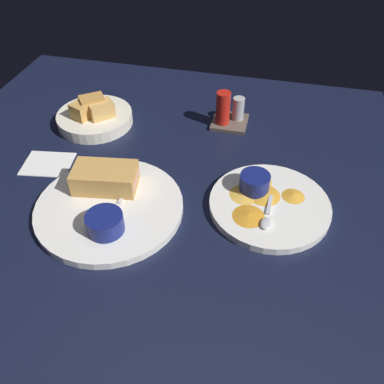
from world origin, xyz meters
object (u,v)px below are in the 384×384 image
(spoon_by_gravy_ramekin, at_px, (267,219))
(bread_basket_rear, at_px, (95,116))
(plate_sandwich_main, at_px, (110,208))
(plate_chips_companion, at_px, (269,205))
(ramekin_light_gravy, at_px, (255,182))
(condiment_caddy, at_px, (229,113))
(ramekin_dark_sauce, at_px, (105,222))
(sandwich_half_near, at_px, (105,178))
(spoon_by_dark_ramekin, at_px, (117,208))

(spoon_by_gravy_ramekin, distance_m, bread_basket_rear, 0.54)
(plate_sandwich_main, xyz_separation_m, plate_chips_companion, (0.32, 0.08, 0.00))
(ramekin_light_gravy, distance_m, condiment_caddy, 0.28)
(condiment_caddy, bearing_deg, spoon_by_gravy_ramekin, -68.68)
(ramekin_light_gravy, distance_m, bread_basket_rear, 0.47)
(ramekin_light_gravy, bearing_deg, condiment_caddy, 110.71)
(ramekin_dark_sauce, height_order, bread_basket_rear, bread_basket_rear)
(plate_chips_companion, bearing_deg, spoon_by_gravy_ramekin, -91.97)
(sandwich_half_near, bearing_deg, spoon_by_gravy_ramekin, -3.47)
(sandwich_half_near, distance_m, plate_chips_companion, 0.34)
(spoon_by_gravy_ramekin, distance_m, condiment_caddy, 0.36)
(ramekin_dark_sauce, xyz_separation_m, spoon_by_dark_ramekin, (-0.00, 0.06, -0.02))
(plate_chips_companion, bearing_deg, spoon_by_dark_ramekin, -163.14)
(ramekin_dark_sauce, relative_size, ramekin_light_gravy, 1.14)
(bread_basket_rear, xyz_separation_m, condiment_caddy, (0.34, 0.08, 0.01))
(plate_chips_companion, xyz_separation_m, ramekin_light_gravy, (-0.04, 0.03, 0.03))
(sandwich_half_near, distance_m, ramekin_light_gravy, 0.31)
(spoon_by_gravy_ramekin, relative_size, bread_basket_rear, 0.51)
(condiment_caddy, bearing_deg, ramekin_dark_sauce, -110.39)
(plate_sandwich_main, relative_size, condiment_caddy, 3.15)
(spoon_by_gravy_ramekin, bearing_deg, sandwich_half_near, 176.53)
(bread_basket_rear, bearing_deg, plate_chips_companion, -24.07)
(sandwich_half_near, xyz_separation_m, bread_basket_rear, (-0.13, 0.24, -0.02))
(spoon_by_dark_ramekin, height_order, spoon_by_gravy_ramekin, same)
(ramekin_dark_sauce, distance_m, spoon_by_gravy_ramekin, 0.31)
(spoon_by_dark_ramekin, bearing_deg, sandwich_half_near, 127.50)
(ramekin_light_gravy, bearing_deg, bread_basket_rear, 157.51)
(sandwich_half_near, height_order, spoon_by_dark_ramekin, sandwich_half_near)
(plate_chips_companion, bearing_deg, ramekin_light_gravy, 140.19)
(ramekin_light_gravy, height_order, spoon_by_gravy_ramekin, ramekin_light_gravy)
(condiment_caddy, bearing_deg, plate_chips_companion, -65.01)
(plate_chips_companion, height_order, spoon_by_gravy_ramekin, spoon_by_gravy_ramekin)
(sandwich_half_near, bearing_deg, plate_sandwich_main, -63.48)
(condiment_caddy, bearing_deg, spoon_by_dark_ramekin, -113.17)
(plate_sandwich_main, xyz_separation_m, ramekin_dark_sauce, (0.02, -0.06, 0.03))
(ramekin_dark_sauce, relative_size, spoon_by_gravy_ramekin, 0.72)
(sandwich_half_near, xyz_separation_m, condiment_caddy, (0.21, 0.32, -0.01))
(spoon_by_dark_ramekin, xyz_separation_m, spoon_by_gravy_ramekin, (0.29, 0.04, 0.00))
(spoon_by_dark_ramekin, bearing_deg, condiment_caddy, 66.83)
(ramekin_light_gravy, relative_size, spoon_by_gravy_ramekin, 0.63)
(bread_basket_rear, bearing_deg, spoon_by_dark_ramekin, -59.66)
(spoon_by_gravy_ramekin, bearing_deg, plate_sandwich_main, -174.49)
(ramekin_dark_sauce, distance_m, spoon_by_dark_ramekin, 0.06)
(spoon_by_dark_ramekin, bearing_deg, ramekin_light_gravy, 24.96)
(spoon_by_dark_ramekin, distance_m, ramekin_light_gravy, 0.29)
(spoon_by_gravy_ramekin, bearing_deg, ramekin_light_gravy, 113.20)
(plate_chips_companion, height_order, condiment_caddy, condiment_caddy)
(plate_sandwich_main, relative_size, sandwich_half_near, 2.12)
(spoon_by_dark_ramekin, distance_m, condiment_caddy, 0.41)
(sandwich_half_near, distance_m, spoon_by_gravy_ramekin, 0.34)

